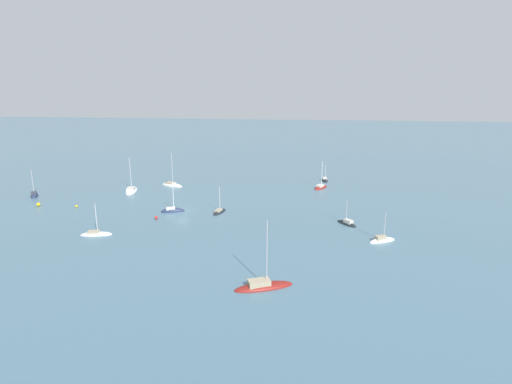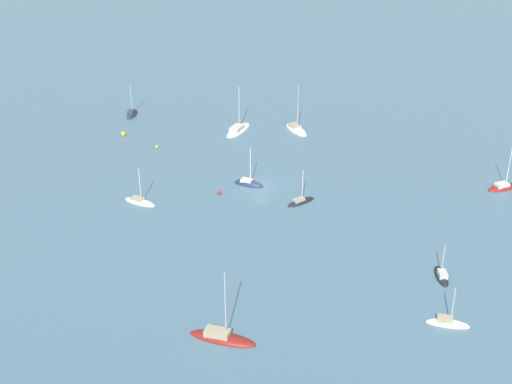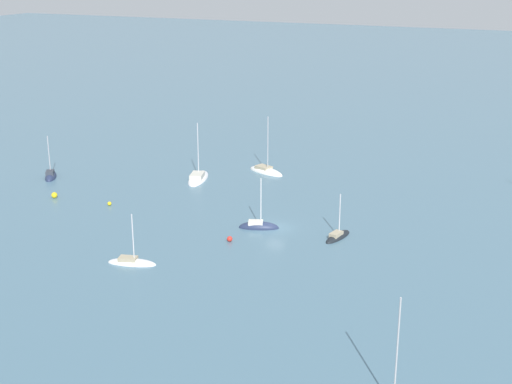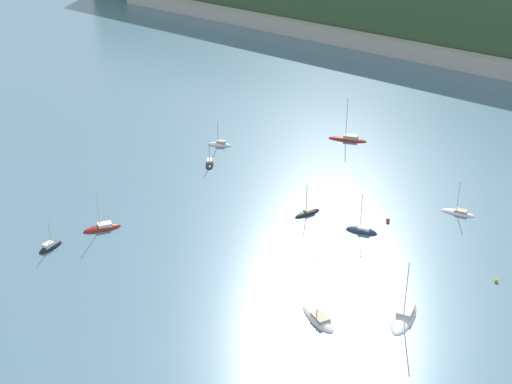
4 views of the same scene
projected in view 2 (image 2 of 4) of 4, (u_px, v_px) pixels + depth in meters
name	position (u px, v px, depth m)	size (l,w,h in m)	color
ground_plane	(261.00, 186.00, 122.67)	(600.00, 600.00, 0.00)	slate
sailboat_0	(140.00, 202.00, 117.46)	(6.19, 3.25, 6.83)	silver
sailboat_1	(447.00, 324.00, 89.05)	(5.43, 3.92, 6.24)	white
sailboat_2	(441.00, 276.00, 98.29)	(4.61, 4.82, 5.59)	black
sailboat_4	(132.00, 115.00, 151.99)	(4.22, 5.30, 7.90)	#232D4C
sailboat_5	(249.00, 184.00, 123.16)	(5.69, 3.57, 7.87)	#232D4C
sailboat_6	(503.00, 188.00, 121.96)	(4.74, 6.67, 8.27)	maroon
sailboat_7	(296.00, 130.00, 144.80)	(7.71, 5.08, 10.39)	white
sailboat_8	(301.00, 202.00, 117.40)	(2.70, 5.63, 6.48)	black
sailboat_9	(222.00, 338.00, 86.55)	(8.74, 5.67, 10.51)	maroon
sailboat_10	(238.00, 130.00, 144.55)	(5.14, 9.22, 9.85)	silver
mooring_buoy_0	(157.00, 147.00, 136.74)	(0.59, 0.59, 0.59)	yellow
mooring_buoy_1	(219.00, 192.00, 120.02)	(0.71, 0.71, 0.71)	red
mooring_buoy_2	(123.00, 134.00, 142.01)	(0.89, 0.89, 0.89)	yellow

